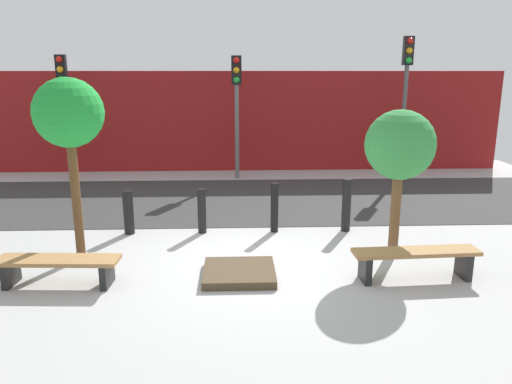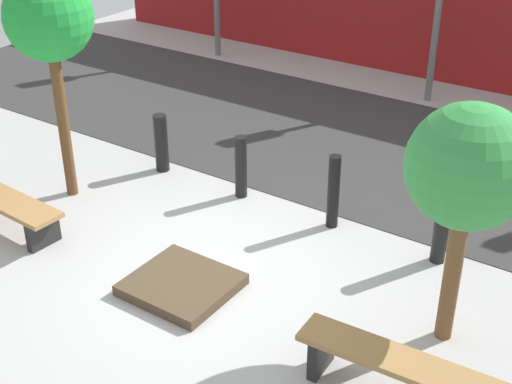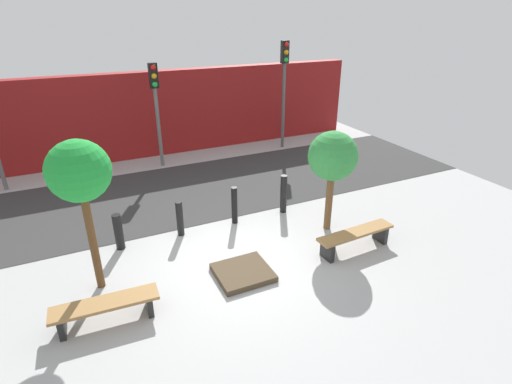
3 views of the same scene
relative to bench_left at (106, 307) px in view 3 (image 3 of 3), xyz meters
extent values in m
plane|color=#A9A9A9|center=(2.66, 0.63, -0.31)|extent=(18.00, 18.00, 0.00)
cube|color=#343434|center=(2.66, 4.72, -0.30)|extent=(18.00, 4.30, 0.01)
cube|color=maroon|center=(2.66, 8.49, 1.20)|extent=(16.20, 0.50, 3.01)
cube|color=black|center=(-0.71, 0.04, -0.13)|extent=(0.12, 0.44, 0.36)
cube|color=black|center=(0.71, -0.04, -0.13)|extent=(0.12, 0.44, 0.36)
cube|color=#9E7242|center=(0.00, 0.00, 0.08)|extent=(1.81, 0.53, 0.06)
cube|color=black|center=(4.55, -0.04, -0.10)|extent=(0.12, 0.39, 0.41)
cube|color=black|center=(6.10, 0.04, -0.10)|extent=(0.12, 0.39, 0.41)
cube|color=#9E7242|center=(5.32, 0.00, 0.13)|extent=(1.93, 0.49, 0.06)
cube|color=#493A28|center=(2.66, 0.20, -0.24)|extent=(1.10, 1.02, 0.13)
cylinder|color=brown|center=(0.00, 1.08, 0.76)|extent=(0.15, 0.15, 2.14)
sphere|color=green|center=(0.00, 1.08, 2.13)|extent=(1.10, 1.10, 1.10)
cylinder|color=brown|center=(5.32, 1.08, 0.48)|extent=(0.17, 0.17, 1.58)
sphere|color=green|center=(5.32, 1.08, 1.59)|extent=(1.15, 1.15, 1.15)
cylinder|color=black|center=(0.56, 2.32, 0.12)|extent=(0.20, 0.20, 0.86)
cylinder|color=black|center=(1.96, 2.32, 0.13)|extent=(0.16, 0.16, 0.88)
cylinder|color=black|center=(3.36, 2.32, 0.18)|extent=(0.15, 0.15, 0.98)
cylinder|color=black|center=(4.77, 2.32, 0.22)|extent=(0.17, 0.17, 1.04)
cylinder|color=slate|center=(2.66, 7.17, 1.41)|extent=(0.12, 0.12, 3.43)
cube|color=black|center=(2.66, 7.17, 2.73)|extent=(0.28, 0.16, 0.78)
sphere|color=red|center=(2.66, 7.06, 2.99)|extent=(0.17, 0.17, 0.17)
sphere|color=orange|center=(2.66, 7.06, 2.73)|extent=(0.17, 0.17, 0.17)
sphere|color=green|center=(2.66, 7.06, 2.47)|extent=(0.17, 0.17, 0.17)
cylinder|color=#525252|center=(7.41, 7.17, 1.67)|extent=(0.12, 0.12, 3.95)
cube|color=black|center=(7.41, 7.17, 3.25)|extent=(0.28, 0.16, 0.78)
sphere|color=red|center=(7.41, 7.06, 3.51)|extent=(0.17, 0.17, 0.17)
sphere|color=orange|center=(7.41, 7.06, 3.25)|extent=(0.17, 0.17, 0.17)
sphere|color=green|center=(7.41, 7.06, 2.99)|extent=(0.17, 0.17, 0.17)
camera|label=1|loc=(2.63, -6.94, 2.85)|focal=35.00mm
camera|label=2|loc=(6.93, -4.62, 4.37)|focal=50.00mm
camera|label=3|loc=(0.02, -5.98, 4.67)|focal=28.00mm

